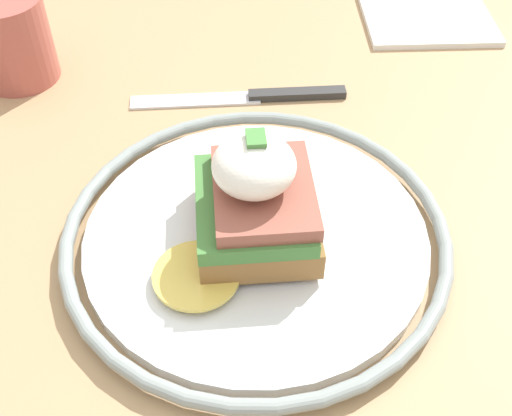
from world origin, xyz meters
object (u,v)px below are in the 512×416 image
object	(u,v)px
sandwich	(255,201)
cup	(11,38)
plate	(256,235)
napkin	(427,18)
knife	(256,97)

from	to	relation	value
sandwich	cup	size ratio (longest dim) A/B	1.48
plate	napkin	world-z (taller)	plate
plate	sandwich	distance (m)	0.04
sandwich	napkin	xyz separation A→B (m)	(0.29, -0.20, -0.04)
plate	sandwich	world-z (taller)	sandwich
sandwich	knife	size ratio (longest dim) A/B	0.60
sandwich	cup	xyz separation A→B (m)	(0.23, 0.20, -0.00)
plate	cup	world-z (taller)	cup
plate	knife	size ratio (longest dim) A/B	1.41
napkin	plate	bearing A→B (deg)	144.86
sandwich	plate	bearing A→B (deg)	-20.72
plate	cup	size ratio (longest dim) A/B	3.48
sandwich	napkin	bearing A→B (deg)	-35.01
cup	plate	bearing A→B (deg)	-138.40
napkin	cup	bearing A→B (deg)	99.34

